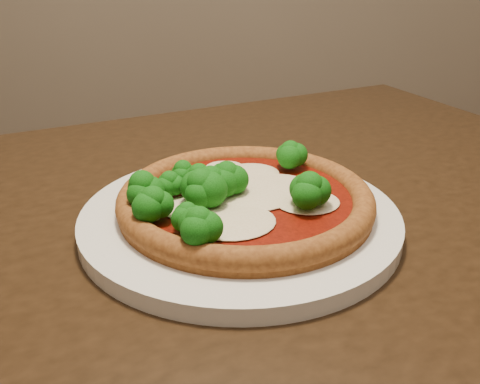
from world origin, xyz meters
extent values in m
cube|color=black|center=(-0.22, 0.23, 0.73)|extent=(1.37, 1.17, 0.04)
cylinder|color=black|center=(0.16, 0.75, 0.35)|extent=(0.06, 0.06, 0.71)
cylinder|color=silver|center=(-0.19, 0.21, 0.76)|extent=(0.34, 0.34, 0.02)
cylinder|color=brown|center=(-0.19, 0.21, 0.77)|extent=(0.27, 0.27, 0.01)
torus|color=brown|center=(-0.19, 0.21, 0.78)|extent=(0.27, 0.27, 0.02)
cylinder|color=#6C0F05|center=(-0.19, 0.21, 0.78)|extent=(0.23, 0.23, 0.00)
ellipsoid|color=beige|center=(-0.22, 0.23, 0.78)|extent=(0.07, 0.06, 0.01)
ellipsoid|color=beige|center=(-0.20, 0.29, 0.78)|extent=(0.05, 0.04, 0.00)
ellipsoid|color=beige|center=(-0.12, 0.22, 0.78)|extent=(0.06, 0.05, 0.00)
ellipsoid|color=beige|center=(-0.18, 0.22, 0.78)|extent=(0.11, 0.10, 0.01)
ellipsoid|color=beige|center=(-0.18, 0.27, 0.78)|extent=(0.07, 0.06, 0.01)
ellipsoid|color=beige|center=(-0.24, 0.19, 0.78)|extent=(0.07, 0.06, 0.01)
ellipsoid|color=beige|center=(-0.21, 0.15, 0.78)|extent=(0.09, 0.08, 0.01)
ellipsoid|color=beige|center=(-0.15, 0.23, 0.78)|extent=(0.07, 0.06, 0.01)
ellipsoid|color=beige|center=(-0.13, 0.19, 0.78)|extent=(0.07, 0.06, 0.01)
ellipsoid|color=#157713|center=(-0.24, 0.22, 0.80)|extent=(0.04, 0.04, 0.03)
ellipsoid|color=#157713|center=(-0.21, 0.21, 0.81)|extent=(0.05, 0.05, 0.04)
ellipsoid|color=#157713|center=(-0.24, 0.19, 0.81)|extent=(0.05, 0.05, 0.04)
ellipsoid|color=#157713|center=(-0.25, 0.24, 0.80)|extent=(0.04, 0.04, 0.03)
ellipsoid|color=#157713|center=(-0.13, 0.28, 0.80)|extent=(0.04, 0.04, 0.03)
ellipsoid|color=#157713|center=(-0.24, 0.11, 0.81)|extent=(0.04, 0.04, 0.04)
ellipsoid|color=#157713|center=(-0.28, 0.16, 0.81)|extent=(0.04, 0.04, 0.04)
ellipsoid|color=#157713|center=(-0.27, 0.22, 0.80)|extent=(0.03, 0.03, 0.03)
ellipsoid|color=#157713|center=(-0.25, 0.14, 0.80)|extent=(0.03, 0.03, 0.03)
ellipsoid|color=#157713|center=(-0.29, 0.20, 0.81)|extent=(0.05, 0.05, 0.04)
ellipsoid|color=#157713|center=(-0.23, 0.20, 0.81)|extent=(0.05, 0.05, 0.04)
ellipsoid|color=#157713|center=(-0.13, 0.17, 0.81)|extent=(0.05, 0.05, 0.04)
camera|label=1|loc=(-0.25, -0.30, 1.03)|focal=40.00mm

